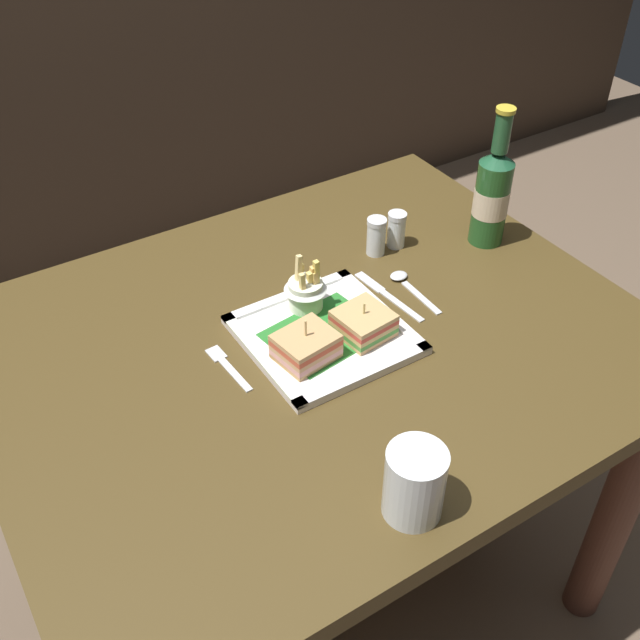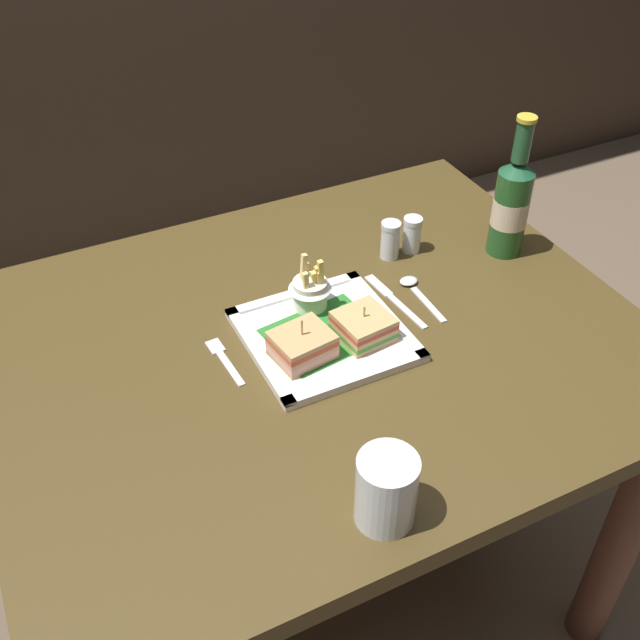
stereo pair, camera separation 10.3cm
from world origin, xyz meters
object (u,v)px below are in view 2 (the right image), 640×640
object	(u,v)px
fork	(224,359)
dining_table	(316,393)
sandwich_half_left	(302,345)
water_glass	(386,493)
knife	(393,299)
spoon	(414,288)
pepper_shaker	(412,236)
square_plate	(324,335)
fries_cup	(310,289)
sandwich_half_right	(363,326)
salt_shaker	(390,242)
beer_bottle	(511,204)

from	to	relation	value
fork	dining_table	bearing A→B (deg)	-6.28
sandwich_half_left	fork	distance (m)	0.14
water_glass	knife	distance (m)	0.48
spoon	pepper_shaker	xyz separation A→B (m)	(0.06, 0.11, 0.03)
square_plate	fork	bearing A→B (deg)	171.66
dining_table	pepper_shaker	size ratio (longest dim) A/B	15.03
dining_table	sandwich_half_left	size ratio (longest dim) A/B	10.77
fork	fries_cup	bearing A→B (deg)	16.00
water_glass	spoon	distance (m)	0.51
pepper_shaker	water_glass	bearing A→B (deg)	-124.69
dining_table	fries_cup	xyz separation A→B (m)	(0.02, 0.07, 0.19)
dining_table	fork	world-z (taller)	fork
square_plate	water_glass	size ratio (longest dim) A/B	2.37
fork	spoon	size ratio (longest dim) A/B	0.90
spoon	dining_table	bearing A→B (deg)	-169.37
spoon	sandwich_half_right	bearing A→B (deg)	-151.49
sandwich_half_right	water_glass	distance (m)	0.36
spoon	salt_shaker	distance (m)	0.12
square_plate	beer_bottle	distance (m)	0.46
beer_bottle	water_glass	xyz separation A→B (m)	(-0.53, -0.45, -0.06)
dining_table	beer_bottle	world-z (taller)	beer_bottle
dining_table	spoon	xyz separation A→B (m)	(0.22, 0.04, 0.14)
dining_table	fries_cup	bearing A→B (deg)	71.73
fork	sandwich_half_left	bearing A→B (deg)	-27.16
square_plate	pepper_shaker	size ratio (longest dim) A/B	3.54
water_glass	fork	bearing A→B (deg)	102.19
beer_bottle	water_glass	world-z (taller)	beer_bottle
square_plate	spoon	bearing A→B (deg)	13.18
square_plate	sandwich_half_left	world-z (taller)	sandwich_half_left
salt_shaker	pepper_shaker	distance (m)	0.05
fork	spoon	world-z (taller)	spoon
fries_cup	beer_bottle	distance (m)	0.43
dining_table	sandwich_half_left	bearing A→B (deg)	-137.22
knife	pepper_shaker	bearing A→B (deg)	47.27
knife	spoon	size ratio (longest dim) A/B	1.28
knife	salt_shaker	bearing A→B (deg)	62.69
knife	fries_cup	bearing A→B (deg)	166.20
pepper_shaker	spoon	bearing A→B (deg)	-118.60
fries_cup	knife	distance (m)	0.16
pepper_shaker	fork	bearing A→B (deg)	-162.89
knife	pepper_shaker	size ratio (longest dim) A/B	2.42
beer_bottle	pepper_shaker	distance (m)	0.20
square_plate	pepper_shaker	distance (m)	0.32
salt_shaker	pepper_shaker	world-z (taller)	salt_shaker
knife	spoon	xyz separation A→B (m)	(0.05, 0.01, 0.00)
square_plate	fork	world-z (taller)	square_plate
sandwich_half_right	fries_cup	bearing A→B (deg)	111.89
fork	spoon	distance (m)	0.39
salt_shaker	square_plate	bearing A→B (deg)	-143.94
fork	water_glass	bearing A→B (deg)	-77.81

